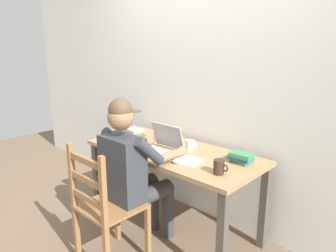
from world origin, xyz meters
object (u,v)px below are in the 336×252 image
(coffee_mug_spare, at_px, (190,145))
(landscape_photo_print, at_px, (145,144))
(laptop, at_px, (161,146))
(coffee_mug_white, at_px, (158,136))
(seated_person, at_px, (134,168))
(computer_mouse, at_px, (177,160))
(coffee_mug_dark, at_px, (219,167))
(book_stack_side, at_px, (134,133))
(wooden_chair, at_px, (105,208))
(book_stack_main, at_px, (241,157))
(desk, at_px, (173,160))

(coffee_mug_spare, relative_size, landscape_photo_print, 0.87)
(laptop, xyz_separation_m, coffee_mug_white, (-0.23, 0.20, -0.00))
(seated_person, bearing_deg, computer_mouse, 42.09)
(laptop, height_order, coffee_mug_spare, laptop)
(coffee_mug_dark, distance_m, book_stack_side, 1.15)
(laptop, height_order, coffee_mug_dark, laptop)
(computer_mouse, height_order, coffee_mug_white, coffee_mug_white)
(seated_person, xyz_separation_m, wooden_chair, (-0.00, -0.28, -0.23))
(landscape_photo_print, bearing_deg, book_stack_main, 11.87)
(desk, distance_m, book_stack_side, 0.57)
(landscape_photo_print, bearing_deg, computer_mouse, -15.30)
(laptop, bearing_deg, book_stack_side, 164.25)
(computer_mouse, relative_size, book_stack_side, 0.51)
(coffee_mug_white, height_order, coffee_mug_dark, coffee_mug_dark)
(computer_mouse, bearing_deg, desk, 139.75)
(coffee_mug_white, height_order, book_stack_main, coffee_mug_white)
(laptop, bearing_deg, desk, 72.12)
(coffee_mug_dark, xyz_separation_m, coffee_mug_spare, (-0.46, 0.25, -0.01))
(coffee_mug_dark, xyz_separation_m, landscape_photo_print, (-0.88, 0.11, -0.05))
(computer_mouse, height_order, landscape_photo_print, computer_mouse)
(book_stack_main, relative_size, landscape_photo_print, 1.50)
(wooden_chair, distance_m, book_stack_main, 1.08)
(desk, relative_size, landscape_photo_print, 11.94)
(laptop, bearing_deg, seated_person, -87.69)
(seated_person, bearing_deg, coffee_mug_white, 115.58)
(seated_person, bearing_deg, book_stack_main, 42.35)
(coffee_mug_spare, height_order, landscape_photo_print, coffee_mug_spare)
(seated_person, height_order, coffee_mug_white, seated_person)
(coffee_mug_white, xyz_separation_m, book_stack_side, (-0.28, -0.06, -0.01))
(seated_person, height_order, coffee_mug_spare, seated_person)
(computer_mouse, distance_m, book_stack_main, 0.49)
(book_stack_main, bearing_deg, wooden_chair, -126.07)
(book_stack_side, bearing_deg, landscape_photo_print, -18.69)
(laptop, relative_size, coffee_mug_white, 2.86)
(coffee_mug_spare, bearing_deg, desk, -145.60)
(book_stack_side, height_order, landscape_photo_print, book_stack_side)
(wooden_chair, relative_size, computer_mouse, 9.51)
(wooden_chair, relative_size, coffee_mug_spare, 8.43)
(laptop, height_order, coffee_mug_white, laptop)
(coffee_mug_dark, distance_m, coffee_mug_spare, 0.52)
(desk, relative_size, laptop, 4.70)
(coffee_mug_spare, height_order, book_stack_side, coffee_mug_spare)
(coffee_mug_dark, bearing_deg, landscape_photo_print, 172.96)
(book_stack_main, bearing_deg, landscape_photo_print, -168.08)
(coffee_mug_spare, bearing_deg, computer_mouse, -69.73)
(seated_person, xyz_separation_m, coffee_mug_dark, (0.61, 0.26, 0.10))
(coffee_mug_white, relative_size, landscape_photo_print, 0.89)
(coffee_mug_white, distance_m, coffee_mug_dark, 0.89)
(book_stack_main, bearing_deg, book_stack_side, -174.98)
(book_stack_side, bearing_deg, computer_mouse, -16.39)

